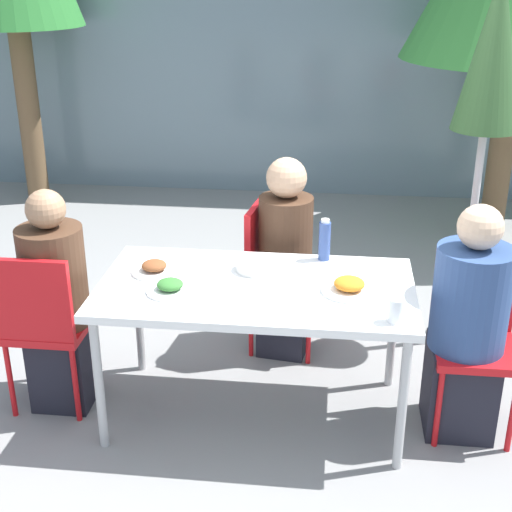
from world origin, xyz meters
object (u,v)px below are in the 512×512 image
(person_left, at_px, (58,307))
(person_right, at_px, (467,330))
(bottle, at_px, (325,240))
(chair_far, at_px, (273,265))
(drinking_cup, at_px, (396,310))
(chair_right, at_px, (474,327))
(person_far, at_px, (285,262))
(salad_bowl, at_px, (256,266))
(chair_left, at_px, (43,319))
(closed_umbrella, at_px, (491,70))

(person_left, bearing_deg, person_right, 0.12)
(person_right, xyz_separation_m, bottle, (-0.69, 0.35, 0.29))
(chair_far, relative_size, drinking_cup, 8.03)
(chair_right, height_order, bottle, bottle)
(person_far, bearing_deg, person_right, 62.18)
(chair_far, bearing_deg, drinking_cup, 39.10)
(bottle, bearing_deg, salad_bowl, -151.89)
(chair_right, xyz_separation_m, chair_far, (-1.04, 0.64, 0.00))
(person_left, xyz_separation_m, chair_far, (1.02, 0.71, -0.03))
(person_far, bearing_deg, bottle, 43.64)
(person_far, bearing_deg, chair_far, -122.03)
(chair_left, bearing_deg, person_far, 32.83)
(chair_far, bearing_deg, salad_bowl, 3.77)
(person_far, xyz_separation_m, drinking_cup, (0.55, -0.96, 0.21))
(person_left, distance_m, person_right, 2.01)
(chair_far, relative_size, bottle, 3.99)
(person_far, relative_size, closed_umbrella, 0.55)
(chair_left, relative_size, bottle, 3.99)
(drinking_cup, bearing_deg, person_right, 39.31)
(person_right, xyz_separation_m, chair_far, (-0.99, 0.72, -0.03))
(closed_umbrella, bearing_deg, bottle, -146.35)
(person_far, bearing_deg, chair_left, -49.47)
(person_left, xyz_separation_m, closed_umbrella, (2.15, 0.90, 1.07))
(chair_left, bearing_deg, chair_far, 36.69)
(person_far, relative_size, bottle, 5.33)
(person_far, xyz_separation_m, bottle, (0.22, -0.31, 0.26))
(person_left, bearing_deg, drinking_cup, -10.31)
(chair_right, xyz_separation_m, drinking_cup, (-0.42, -0.38, 0.26))
(bottle, bearing_deg, chair_left, -162.73)
(closed_umbrella, bearing_deg, drinking_cup, -112.99)
(person_left, xyz_separation_m, person_far, (1.10, 0.65, 0.02))
(chair_far, bearing_deg, chair_left, -45.61)
(chair_left, xyz_separation_m, salad_bowl, (1.03, 0.25, 0.23))
(person_right, relative_size, drinking_cup, 10.65)
(closed_umbrella, bearing_deg, salad_bowl, -147.87)
(person_right, height_order, bottle, person_right)
(chair_left, height_order, drinking_cup, chair_left)
(chair_left, bearing_deg, person_right, 2.34)
(chair_far, distance_m, salad_bowl, 0.60)
(person_left, height_order, salad_bowl, person_left)
(drinking_cup, bearing_deg, chair_far, 121.22)
(chair_left, distance_m, salad_bowl, 1.09)
(chair_left, distance_m, closed_umbrella, 2.65)
(chair_right, bearing_deg, salad_bowl, -4.80)
(drinking_cup, bearing_deg, salad_bowl, 144.37)
(chair_right, bearing_deg, person_far, -30.95)
(salad_bowl, bearing_deg, closed_umbrella, 32.13)
(chair_left, bearing_deg, person_left, 57.97)
(drinking_cup, bearing_deg, chair_left, 172.45)
(chair_far, bearing_deg, chair_right, 66.29)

